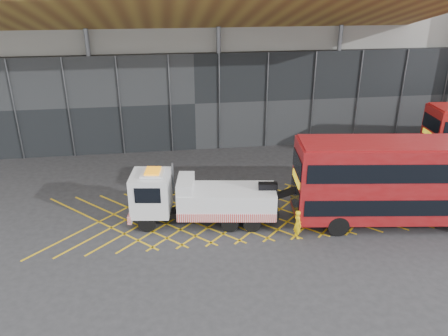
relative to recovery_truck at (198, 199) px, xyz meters
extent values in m
plane|color=#2B2C2E|center=(-1.12, 0.92, -1.60)|extent=(120.00, 120.00, 0.00)
cube|color=gold|center=(-5.92, 0.92, -1.60)|extent=(7.16, 7.16, 0.01)
cube|color=gold|center=(-5.92, 0.92, -1.60)|extent=(7.16, 7.16, 0.01)
cube|color=gold|center=(-4.32, 0.92, -1.60)|extent=(7.16, 7.16, 0.01)
cube|color=gold|center=(-4.32, 0.92, -1.60)|extent=(7.16, 7.16, 0.01)
cube|color=gold|center=(-2.72, 0.92, -1.60)|extent=(7.16, 7.16, 0.01)
cube|color=gold|center=(-2.72, 0.92, -1.60)|extent=(7.16, 7.16, 0.01)
cube|color=gold|center=(-1.12, 0.92, -1.60)|extent=(7.16, 7.16, 0.01)
cube|color=gold|center=(-1.12, 0.92, -1.60)|extent=(7.16, 7.16, 0.01)
cube|color=gold|center=(0.48, 0.92, -1.60)|extent=(7.16, 7.16, 0.01)
cube|color=gold|center=(0.48, 0.92, -1.60)|extent=(7.16, 7.16, 0.01)
cube|color=gold|center=(2.08, 0.92, -1.60)|extent=(7.16, 7.16, 0.01)
cube|color=gold|center=(2.08, 0.92, -1.60)|extent=(7.16, 7.16, 0.01)
cube|color=gold|center=(3.68, 0.92, -1.60)|extent=(7.16, 7.16, 0.01)
cube|color=gold|center=(3.68, 0.92, -1.60)|extent=(7.16, 7.16, 0.01)
cube|color=gold|center=(5.28, 0.92, -1.60)|extent=(7.16, 7.16, 0.01)
cube|color=gold|center=(5.28, 0.92, -1.60)|extent=(7.16, 7.16, 0.01)
cube|color=gold|center=(6.88, 0.92, -1.60)|extent=(7.16, 7.16, 0.01)
cube|color=gold|center=(6.88, 0.92, -1.60)|extent=(7.16, 7.16, 0.01)
cube|color=gold|center=(8.48, 0.92, -1.60)|extent=(7.16, 7.16, 0.01)
cube|color=gold|center=(8.48, 0.92, -1.60)|extent=(7.16, 7.16, 0.01)
cube|color=gold|center=(10.08, 0.92, -1.60)|extent=(7.16, 7.16, 0.01)
cube|color=gold|center=(10.08, 0.92, -1.60)|extent=(7.16, 7.16, 0.01)
cube|color=gold|center=(11.68, 0.92, -1.60)|extent=(7.16, 7.16, 0.01)
cube|color=gold|center=(11.68, 0.92, -1.60)|extent=(7.16, 7.16, 0.01)
cube|color=gray|center=(0.88, 19.92, 7.40)|extent=(55.00, 14.00, 18.00)
cube|color=black|center=(0.88, 12.62, 2.40)|extent=(55.00, 0.80, 8.00)
cube|color=brown|center=(-1.12, 8.92, 9.90)|extent=(40.00, 11.93, 4.07)
cylinder|color=#595B60|center=(-7.12, 12.42, 3.40)|extent=(0.36, 0.36, 10.00)
cylinder|color=#595B60|center=(2.88, 12.42, 3.40)|extent=(0.36, 0.36, 10.00)
cylinder|color=#595B60|center=(12.88, 12.42, 3.40)|extent=(0.36, 0.36, 10.00)
cube|color=black|center=(0.39, -0.05, -0.96)|extent=(8.72, 2.16, 0.32)
cube|color=white|center=(-2.69, 0.40, 0.36)|extent=(2.50, 2.58, 2.38)
cube|color=black|center=(-3.79, 0.56, 0.77)|extent=(0.34, 2.00, 1.01)
cube|color=red|center=(-3.82, 0.56, -0.83)|extent=(0.57, 2.38, 0.50)
cube|color=orange|center=(-2.51, 0.37, 1.76)|extent=(0.97, 1.20, 0.11)
cube|color=white|center=(1.65, -0.24, -0.10)|extent=(5.94, 3.08, 1.46)
cube|color=red|center=(1.48, -1.40, -0.65)|extent=(5.61, 0.87, 0.50)
cube|color=white|center=(-0.70, 0.11, 0.95)|extent=(1.22, 2.30, 0.64)
cube|color=black|center=(4.00, -0.58, 0.77)|extent=(1.15, 0.61, 0.46)
cube|color=black|center=(4.91, -0.71, 0.31)|extent=(2.02, 0.61, 0.99)
cylinder|color=black|center=(-3.01, -0.53, -1.10)|extent=(1.04, 0.46, 1.01)
cylinder|color=black|center=(-2.73, 1.37, -1.10)|extent=(1.04, 0.46, 1.01)
cylinder|color=black|center=(2.96, -1.40, -1.10)|extent=(1.04, 0.46, 1.01)
cylinder|color=black|center=(3.24, 0.50, -1.10)|extent=(1.04, 0.46, 1.01)
cylinder|color=#595B60|center=(-1.38, 1.13, 0.86)|extent=(0.13, 0.13, 2.01)
cube|color=maroon|center=(11.84, -1.73, 1.22)|extent=(12.90, 4.55, 4.45)
cube|color=black|center=(11.84, -1.73, 0.17)|extent=(12.41, 4.54, 0.98)
cube|color=black|center=(11.84, -1.73, 2.24)|extent=(12.41, 4.54, 1.09)
cube|color=black|center=(5.56, -0.90, 0.23)|extent=(0.40, 2.56, 1.49)
cube|color=black|center=(5.56, -0.90, 2.24)|extent=(0.40, 2.56, 1.09)
cube|color=yellow|center=(5.55, -0.90, 1.32)|extent=(0.33, 2.04, 0.40)
cube|color=maroon|center=(11.84, -1.73, 3.48)|extent=(12.62, 4.29, 0.14)
cylinder|color=black|center=(7.69, -2.50, -1.01)|extent=(1.23, 0.50, 1.19)
cylinder|color=black|center=(8.03, 0.10, -1.01)|extent=(1.23, 0.50, 1.19)
cube|color=black|center=(17.82, 5.73, 0.13)|extent=(0.32, 2.42, 1.41)
cube|color=black|center=(17.82, 5.73, 2.02)|extent=(0.32, 2.42, 1.03)
cube|color=yellow|center=(17.81, 5.73, 1.16)|extent=(0.27, 1.93, 0.38)
cylinder|color=black|center=(20.13, 6.72, -1.04)|extent=(1.15, 0.44, 1.13)
imported|color=yellow|center=(5.33, -2.41, -0.76)|extent=(0.51, 0.68, 1.70)
camera|label=1|loc=(-1.72, -22.64, 11.76)|focal=35.00mm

